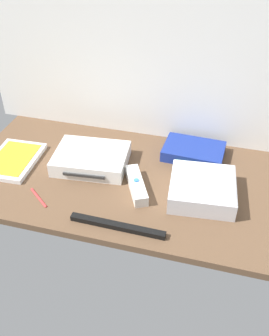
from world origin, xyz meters
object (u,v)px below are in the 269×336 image
at_px(network_router, 194,151).
at_px(remote_wand, 136,185).
at_px(stylus_pen, 39,197).
at_px(sensor_bar, 117,226).
at_px(game_console, 91,159).
at_px(mini_computer, 202,189).
at_px(game_case, 13,160).

xyz_separation_m(network_router, remote_wand, (-0.13, -0.20, -0.00)).
bearing_deg(stylus_pen, sensor_bar, -11.85).
height_order(sensor_bar, stylus_pen, sensor_bar).
height_order(game_console, stylus_pen, game_console).
bearing_deg(sensor_bar, mini_computer, 43.85).
bearing_deg(network_router, mini_computer, -72.13).
xyz_separation_m(mini_computer, sensor_bar, (-0.18, -0.17, -0.02)).
relative_size(mini_computer, remote_wand, 1.24).
distance_m(game_console, sensor_bar, 0.27).
relative_size(mini_computer, game_case, 0.94).
distance_m(game_case, stylus_pen, 0.19).
height_order(game_console, remote_wand, game_console).
xyz_separation_m(game_console, stylus_pen, (-0.09, -0.18, -0.02)).
bearing_deg(sensor_bar, stylus_pen, 169.02).
distance_m(mini_computer, stylus_pen, 0.44).
distance_m(game_console, game_case, 0.24).
bearing_deg(remote_wand, network_router, 30.76).
bearing_deg(game_console, network_router, 17.81).
distance_m(game_case, sensor_bar, 0.42).
height_order(network_router, sensor_bar, network_router).
bearing_deg(remote_wand, sensor_bar, -118.83).
bearing_deg(game_case, mini_computer, -3.36).
bearing_deg(game_case, sensor_bar, -27.64).
relative_size(mini_computer, network_router, 1.00).
bearing_deg(stylus_pen, remote_wand, 22.98).
height_order(network_router, remote_wand, same).
xyz_separation_m(network_router, sensor_bar, (-0.14, -0.35, -0.01)).
bearing_deg(mini_computer, sensor_bar, -137.02).
distance_m(remote_wand, stylus_pen, 0.26).
bearing_deg(mini_computer, game_case, 179.34).
height_order(mini_computer, remote_wand, mini_computer).
relative_size(remote_wand, sensor_bar, 0.62).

